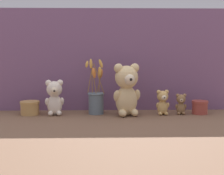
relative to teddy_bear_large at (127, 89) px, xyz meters
name	(u,v)px	position (x,y,z in m)	size (l,w,h in m)	color
ground_plane	(112,115)	(-0.08, 0.01, -0.15)	(4.00, 4.00, 0.00)	brown
backdrop_wall	(111,60)	(-0.08, 0.18, 0.15)	(1.47, 0.02, 0.60)	#704C70
teddy_bear_large	(127,89)	(0.00, 0.00, 0.00)	(0.16, 0.14, 0.29)	#DBBC84
teddy_bear_medium	(55,97)	(-0.40, 0.02, -0.05)	(0.11, 0.10, 0.20)	beige
teddy_bear_small	(163,102)	(0.20, 0.01, -0.08)	(0.08, 0.07, 0.14)	tan
teddy_bear_tiny	(181,104)	(0.31, 0.03, -0.09)	(0.06, 0.06, 0.12)	olive
flower_vase	(96,99)	(-0.17, 0.05, -0.06)	(0.11, 0.14, 0.31)	slate
decorative_tin_tall	(30,108)	(-0.54, 0.04, -0.11)	(0.11, 0.11, 0.08)	tan
decorative_tin_short	(200,107)	(0.42, 0.04, -0.11)	(0.09, 0.09, 0.08)	#993D33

